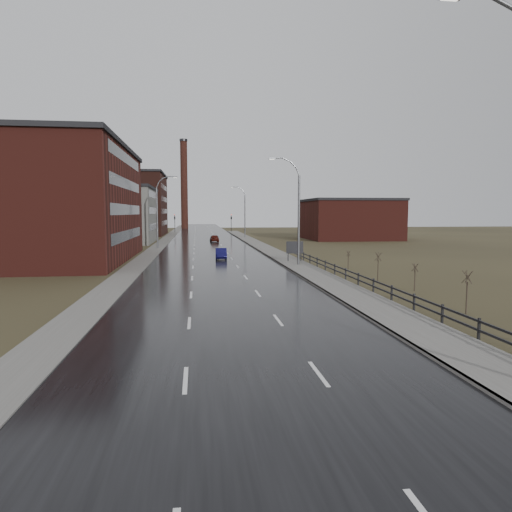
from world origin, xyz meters
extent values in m
plane|color=#2D2819|center=(0.00, 0.00, 0.00)|extent=(320.00, 320.00, 0.00)
cube|color=black|center=(0.00, 60.00, 0.03)|extent=(14.00, 300.00, 0.06)
cube|color=#595651|center=(8.60, 35.00, 0.09)|extent=(3.20, 180.00, 0.18)
cube|color=slate|center=(7.08, 35.00, 0.09)|extent=(0.16, 180.00, 0.18)
cube|color=#595651|center=(-8.20, 60.00, 0.06)|extent=(2.40, 260.00, 0.12)
cube|color=#471914|center=(-21.00, 45.00, 6.50)|extent=(22.00, 28.00, 13.00)
cube|color=black|center=(-21.00, 45.00, 13.25)|extent=(22.44, 28.56, 0.50)
cube|color=black|center=(-10.02, 45.00, 3.00)|extent=(0.06, 22.40, 1.20)
cube|color=black|center=(-10.02, 45.00, 6.00)|extent=(0.06, 22.40, 1.20)
cube|color=black|center=(-10.02, 45.00, 9.00)|extent=(0.06, 22.40, 1.20)
cube|color=black|center=(-10.02, 45.00, 12.00)|extent=(0.06, 22.40, 1.20)
cube|color=slate|center=(-18.00, 78.00, 5.00)|extent=(16.00, 20.00, 10.00)
cube|color=black|center=(-18.00, 78.00, 10.25)|extent=(16.32, 20.40, 0.50)
cube|color=black|center=(-10.02, 78.00, 3.00)|extent=(0.06, 16.00, 1.20)
cube|color=black|center=(-10.02, 78.00, 6.00)|extent=(0.06, 16.00, 1.20)
cube|color=black|center=(-10.02, 78.00, 9.00)|extent=(0.06, 16.00, 1.20)
cube|color=#331611|center=(-23.00, 108.00, 7.50)|extent=(26.00, 24.00, 15.00)
cube|color=black|center=(-23.00, 108.00, 15.25)|extent=(26.52, 24.48, 0.50)
cube|color=black|center=(-10.02, 108.00, 3.00)|extent=(0.06, 19.20, 1.20)
cube|color=black|center=(-10.02, 108.00, 6.00)|extent=(0.06, 19.20, 1.20)
cube|color=black|center=(-10.02, 108.00, 9.00)|extent=(0.06, 19.20, 1.20)
cube|color=black|center=(-10.02, 108.00, 12.00)|extent=(0.06, 19.20, 1.20)
cube|color=#471914|center=(30.30, 82.00, 4.00)|extent=(18.00, 16.00, 8.00)
cube|color=black|center=(30.30, 82.00, 8.25)|extent=(18.36, 16.32, 0.50)
cylinder|color=#331611|center=(-6.00, 150.00, 15.00)|extent=(2.40, 2.40, 30.00)
cylinder|color=black|center=(-6.00, 150.00, 30.30)|extent=(2.70, 2.70, 0.80)
cylinder|color=slate|center=(7.25, 2.00, 11.82)|extent=(1.12, 0.14, 0.57)
cylinder|color=slate|center=(8.80, 36.00, 4.75)|extent=(0.24, 0.24, 9.50)
cylinder|color=slate|center=(8.63, 36.00, 9.90)|extent=(0.51, 0.14, 0.98)
cylinder|color=slate|center=(8.16, 36.00, 10.62)|extent=(0.81, 0.14, 0.81)
cylinder|color=slate|center=(7.44, 36.00, 11.09)|extent=(0.98, 0.14, 0.51)
cylinder|color=slate|center=(6.60, 36.00, 11.26)|extent=(1.01, 0.14, 0.14)
cube|color=slate|center=(5.91, 36.00, 11.21)|extent=(0.70, 0.28, 0.18)
cube|color=silver|center=(5.91, 36.00, 11.11)|extent=(0.50, 0.20, 0.04)
cylinder|color=slate|center=(-8.00, 62.00, 4.75)|extent=(0.24, 0.24, 9.50)
cylinder|color=slate|center=(-7.83, 62.00, 9.90)|extent=(0.51, 0.14, 0.98)
cylinder|color=slate|center=(-7.36, 62.00, 10.62)|extent=(0.81, 0.14, 0.81)
cylinder|color=slate|center=(-6.64, 62.00, 11.09)|extent=(0.98, 0.14, 0.51)
cylinder|color=slate|center=(-5.80, 62.00, 11.26)|extent=(1.01, 0.14, 0.14)
cube|color=slate|center=(-5.11, 62.00, 11.21)|extent=(0.70, 0.28, 0.18)
cube|color=silver|center=(-5.11, 62.00, 11.11)|extent=(0.50, 0.20, 0.04)
cylinder|color=slate|center=(8.80, 90.00, 4.75)|extent=(0.24, 0.24, 9.50)
cylinder|color=slate|center=(8.63, 90.00, 9.90)|extent=(0.51, 0.14, 0.98)
cylinder|color=slate|center=(8.16, 90.00, 10.62)|extent=(0.81, 0.14, 0.81)
cylinder|color=slate|center=(7.44, 90.00, 11.09)|extent=(0.98, 0.14, 0.51)
cylinder|color=slate|center=(6.60, 90.00, 11.26)|extent=(1.01, 0.14, 0.14)
cube|color=slate|center=(5.91, 90.00, 11.21)|extent=(0.70, 0.28, 0.18)
cube|color=silver|center=(5.91, 90.00, 11.11)|extent=(0.50, 0.20, 0.04)
cube|color=black|center=(10.30, 7.00, 0.55)|extent=(0.10, 0.10, 1.10)
cube|color=black|center=(10.30, 10.00, 0.55)|extent=(0.10, 0.10, 1.10)
cube|color=black|center=(10.30, 13.00, 0.55)|extent=(0.10, 0.10, 1.10)
cube|color=black|center=(10.30, 16.00, 0.55)|extent=(0.10, 0.10, 1.10)
cube|color=black|center=(10.30, 19.00, 0.55)|extent=(0.10, 0.10, 1.10)
cube|color=black|center=(10.30, 22.00, 0.55)|extent=(0.10, 0.10, 1.10)
cube|color=black|center=(10.30, 25.00, 0.55)|extent=(0.10, 0.10, 1.10)
cube|color=black|center=(10.30, 28.00, 0.55)|extent=(0.10, 0.10, 1.10)
cube|color=black|center=(10.30, 31.00, 0.55)|extent=(0.10, 0.10, 1.10)
cube|color=black|center=(10.30, 34.00, 0.55)|extent=(0.10, 0.10, 1.10)
cube|color=black|center=(10.30, 37.00, 0.55)|extent=(0.10, 0.10, 1.10)
cube|color=black|center=(10.30, 40.00, 0.55)|extent=(0.10, 0.10, 1.10)
cube|color=black|center=(10.30, 43.00, 0.55)|extent=(0.10, 0.10, 1.10)
cube|color=black|center=(10.30, 18.50, 0.95)|extent=(0.08, 53.00, 0.10)
cube|color=black|center=(10.30, 18.50, 0.55)|extent=(0.08, 53.00, 0.10)
cylinder|color=#382D23|center=(13.06, 12.34, 0.91)|extent=(0.08, 0.08, 1.81)
cylinder|color=#382D23|center=(13.11, 12.34, 2.08)|extent=(0.04, 0.61, 0.72)
cylinder|color=#382D23|center=(13.08, 12.39, 2.08)|extent=(0.58, 0.23, 0.72)
cylinder|color=#382D23|center=(13.02, 12.37, 2.08)|extent=(0.35, 0.52, 0.73)
cylinder|color=#382D23|center=(13.02, 12.31, 2.08)|extent=(0.35, 0.52, 0.73)
cylinder|color=#382D23|center=(13.08, 12.29, 2.08)|extent=(0.58, 0.23, 0.72)
cylinder|color=#382D23|center=(13.71, 19.76, 0.75)|extent=(0.08, 0.08, 1.50)
cylinder|color=#382D23|center=(13.76, 19.76, 1.72)|extent=(0.04, 0.51, 0.60)
cylinder|color=#382D23|center=(13.73, 19.81, 1.72)|extent=(0.48, 0.20, 0.60)
cylinder|color=#382D23|center=(13.67, 19.79, 1.72)|extent=(0.29, 0.43, 0.61)
cylinder|color=#382D23|center=(13.67, 19.73, 1.72)|extent=(0.29, 0.43, 0.61)
cylinder|color=#382D23|center=(13.73, 19.71, 1.72)|extent=(0.48, 0.20, 0.60)
cylinder|color=#382D23|center=(12.94, 24.63, 0.88)|extent=(0.08, 0.08, 1.77)
cylinder|color=#382D23|center=(12.99, 24.63, 2.03)|extent=(0.04, 0.60, 0.70)
cylinder|color=#382D23|center=(12.95, 24.68, 2.03)|extent=(0.57, 0.23, 0.71)
cylinder|color=#382D23|center=(12.90, 24.66, 2.03)|extent=(0.34, 0.51, 0.72)
cylinder|color=#382D23|center=(12.90, 24.61, 2.03)|extent=(0.34, 0.51, 0.72)
cylinder|color=#382D23|center=(12.95, 24.59, 2.03)|extent=(0.57, 0.23, 0.71)
cylinder|color=#382D23|center=(13.22, 32.91, 0.68)|extent=(0.08, 0.08, 1.37)
cylinder|color=#382D23|center=(13.27, 32.91, 1.57)|extent=(0.04, 0.47, 0.55)
cylinder|color=#382D23|center=(13.23, 32.96, 1.57)|extent=(0.45, 0.18, 0.55)
cylinder|color=#382D23|center=(13.18, 32.94, 1.57)|extent=(0.27, 0.40, 0.56)
cylinder|color=#382D23|center=(13.18, 32.89, 1.57)|extent=(0.27, 0.40, 0.56)
cylinder|color=#382D23|center=(13.23, 32.87, 1.57)|extent=(0.45, 0.18, 0.55)
cube|color=black|center=(8.36, 39.35, 0.90)|extent=(0.10, 0.10, 1.80)
cube|color=black|center=(9.84, 39.35, 0.90)|extent=(0.10, 0.10, 1.80)
cube|color=silver|center=(9.10, 39.30, 1.74)|extent=(1.85, 0.08, 1.27)
cube|color=black|center=(9.10, 39.25, 1.74)|extent=(1.95, 0.04, 1.37)
cylinder|color=black|center=(-8.00, 120.00, 2.60)|extent=(0.16, 0.16, 5.20)
imported|color=black|center=(-8.00, 120.00, 4.75)|extent=(0.58, 2.73, 1.10)
sphere|color=#FF190C|center=(-8.00, 119.85, 5.05)|extent=(0.18, 0.18, 0.18)
cylinder|color=black|center=(8.00, 120.00, 2.60)|extent=(0.16, 0.16, 5.20)
imported|color=black|center=(8.00, 120.00, 4.75)|extent=(0.58, 2.73, 1.10)
sphere|color=#FF190C|center=(8.00, 119.85, 5.05)|extent=(0.18, 0.18, 0.18)
imported|color=#0E0C3F|center=(1.04, 44.23, 0.64)|extent=(1.50, 3.94, 1.28)
imported|color=#43100B|center=(1.48, 76.48, 0.69)|extent=(1.74, 4.10, 1.38)
camera|label=1|loc=(-1.86, -11.05, 5.68)|focal=32.00mm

